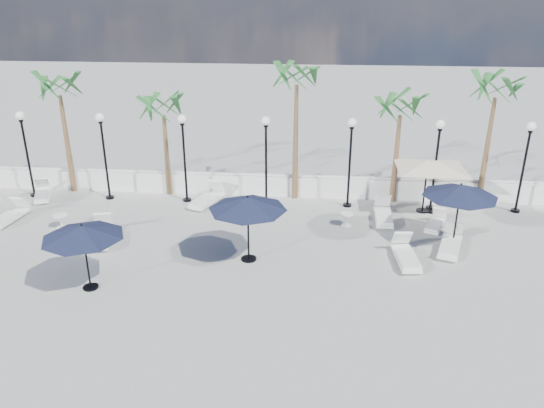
# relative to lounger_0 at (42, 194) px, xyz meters

# --- Properties ---
(ground) EXTENTS (100.00, 100.00, 0.00)m
(ground) POSITION_rel_lounger_0_xyz_m (9.98, -6.22, -0.23)
(ground) COLOR #A0A09B
(ground) RESTS_ON ground
(balustrade) EXTENTS (26.00, 0.30, 1.01)m
(balustrade) POSITION_rel_lounger_0_xyz_m (9.98, 1.28, 0.24)
(balustrade) COLOR white
(balustrade) RESTS_ON ground
(lamppost_0) EXTENTS (0.36, 0.36, 3.84)m
(lamppost_0) POSITION_rel_lounger_0_xyz_m (-0.52, 0.28, 2.26)
(lamppost_0) COLOR black
(lamppost_0) RESTS_ON ground
(lamppost_1) EXTENTS (0.36, 0.36, 3.84)m
(lamppost_1) POSITION_rel_lounger_0_xyz_m (2.98, 0.28, 2.26)
(lamppost_1) COLOR black
(lamppost_1) RESTS_ON ground
(lamppost_2) EXTENTS (0.36, 0.36, 3.84)m
(lamppost_2) POSITION_rel_lounger_0_xyz_m (6.48, 0.28, 2.26)
(lamppost_2) COLOR black
(lamppost_2) RESTS_ON ground
(lamppost_3) EXTENTS (0.36, 0.36, 3.84)m
(lamppost_3) POSITION_rel_lounger_0_xyz_m (9.98, 0.28, 2.26)
(lamppost_3) COLOR black
(lamppost_3) RESTS_ON ground
(lamppost_4) EXTENTS (0.36, 0.36, 3.84)m
(lamppost_4) POSITION_rel_lounger_0_xyz_m (13.48, 0.28, 2.26)
(lamppost_4) COLOR black
(lamppost_4) RESTS_ON ground
(lamppost_5) EXTENTS (0.36, 0.36, 3.84)m
(lamppost_5) POSITION_rel_lounger_0_xyz_m (16.98, 0.28, 2.26)
(lamppost_5) COLOR black
(lamppost_5) RESTS_ON ground
(lamppost_6) EXTENTS (0.36, 0.36, 3.84)m
(lamppost_6) POSITION_rel_lounger_0_xyz_m (20.48, 0.28, 2.26)
(lamppost_6) COLOR black
(lamppost_6) RESTS_ON ground
(palm_0) EXTENTS (2.60, 2.60, 5.50)m
(palm_0) POSITION_rel_lounger_0_xyz_m (0.98, 1.08, 4.30)
(palm_0) COLOR brown
(palm_0) RESTS_ON ground
(palm_1) EXTENTS (2.60, 2.60, 4.70)m
(palm_1) POSITION_rel_lounger_0_xyz_m (5.48, 1.08, 3.52)
(palm_1) COLOR brown
(palm_1) RESTS_ON ground
(palm_2) EXTENTS (2.60, 2.60, 6.10)m
(palm_2) POSITION_rel_lounger_0_xyz_m (11.18, 1.08, 4.89)
(palm_2) COLOR brown
(palm_2) RESTS_ON ground
(palm_3) EXTENTS (2.60, 2.60, 4.90)m
(palm_3) POSITION_rel_lounger_0_xyz_m (15.48, 1.08, 3.72)
(palm_3) COLOR brown
(palm_3) RESTS_ON ground
(palm_4) EXTENTS (2.60, 2.60, 5.70)m
(palm_4) POSITION_rel_lounger_0_xyz_m (19.18, 1.08, 4.50)
(palm_4) COLOR brown
(palm_4) RESTS_ON ground
(lounger_0) EXTENTS (1.26, 1.91, 0.69)m
(lounger_0) POSITION_rel_lounger_0_xyz_m (0.00, 0.00, 0.00)
(lounger_0) COLOR silver
(lounger_0) RESTS_ON ground
(lounger_1) EXTENTS (0.84, 1.99, 0.72)m
(lounger_1) POSITION_rel_lounger_0_xyz_m (-0.12, -2.49, 0.01)
(lounger_1) COLOR silver
(lounger_1) RESTS_ON ground
(lounger_2) EXTENTS (1.15, 2.18, 0.78)m
(lounger_2) POSITION_rel_lounger_0_xyz_m (4.27, -3.91, 0.03)
(lounger_2) COLOR silver
(lounger_2) RESTS_ON ground
(lounger_3) EXTENTS (1.32, 2.19, 0.78)m
(lounger_3) POSITION_rel_lounger_0_xyz_m (7.43, 0.00, 0.03)
(lounger_3) COLOR silver
(lounger_3) RESTS_ON ground
(lounger_4) EXTENTS (0.81, 2.06, 0.75)m
(lounger_4) POSITION_rel_lounger_0_xyz_m (15.24, -4.55, 0.02)
(lounger_4) COLOR silver
(lounger_4) RESTS_ON ground
(lounger_5) EXTENTS (1.28, 2.16, 0.77)m
(lounger_5) POSITION_rel_lounger_0_xyz_m (16.95, -3.55, 0.03)
(lounger_5) COLOR silver
(lounger_5) RESTS_ON ground
(lounger_6) EXTENTS (0.76, 2.07, 0.77)m
(lounger_6) POSITION_rel_lounger_0_xyz_m (14.85, -1.12, 0.03)
(lounger_6) COLOR silver
(lounger_6) RESTS_ON ground
(lounger_7) EXTENTS (1.10, 1.70, 0.61)m
(lounger_7) POSITION_rel_lounger_0_xyz_m (16.80, -1.67, -0.03)
(lounger_7) COLOR silver
(lounger_7) RESTS_ON ground
(side_table_1) EXTENTS (0.56, 0.56, 0.55)m
(side_table_1) POSITION_rel_lounger_0_xyz_m (2.23, -2.88, 0.10)
(side_table_1) COLOR silver
(side_table_1) RESTS_ON ground
(side_table_2) EXTENTS (0.53, 0.53, 0.52)m
(side_table_2) POSITION_rel_lounger_0_xyz_m (13.34, -1.74, 0.08)
(side_table_2) COLOR silver
(side_table_2) RESTS_ON ground
(parasol_navy_left) EXTENTS (2.50, 2.50, 2.21)m
(parasol_navy_left) POSITION_rel_lounger_0_xyz_m (5.14, -7.11, 1.72)
(parasol_navy_left) COLOR black
(parasol_navy_left) RESTS_ON ground
(parasol_navy_mid) EXTENTS (2.66, 2.66, 2.39)m
(parasol_navy_mid) POSITION_rel_lounger_0_xyz_m (9.86, -4.84, 1.87)
(parasol_navy_mid) COLOR black
(parasol_navy_mid) RESTS_ON ground
(parasol_navy_right) EXTENTS (2.66, 2.66, 2.39)m
(parasol_navy_right) POSITION_rel_lounger_0_xyz_m (17.18, -3.03, 1.87)
(parasol_navy_right) COLOR black
(parasol_navy_right) RESTS_ON ground
(parasol_cream_sq_a) EXTENTS (4.88, 4.88, 2.40)m
(parasol_cream_sq_a) POSITION_rel_lounger_0_xyz_m (16.89, -0.02, 1.99)
(parasol_cream_sq_a) COLOR black
(parasol_cream_sq_a) RESTS_ON ground
(parasol_cream_sq_b) EXTENTS (4.85, 4.85, 2.43)m
(parasol_cream_sq_b) POSITION_rel_lounger_0_xyz_m (16.59, -0.02, 2.02)
(parasol_cream_sq_b) COLOR black
(parasol_cream_sq_b) RESTS_ON ground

